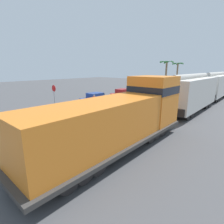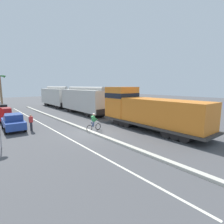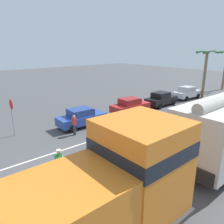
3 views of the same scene
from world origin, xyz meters
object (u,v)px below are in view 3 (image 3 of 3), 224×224
Objects in this scene: parked_car_black at (161,99)px; parked_car_red at (130,106)px; palm_tree_far at (206,64)px; cyclist at (59,165)px; stop_sign at (12,111)px; pedestrian_by_cars at (74,125)px; parked_car_white at (187,93)px; parked_car_blue at (81,117)px.

parked_car_red is at bearing -91.71° from parked_car_black.
parked_car_red is at bearing -95.44° from palm_tree_far.
stop_sign is (-7.64, 0.09, 1.21)m from cyclist.
pedestrian_by_cars is (0.13, -19.85, -3.64)m from palm_tree_far.
parked_car_black is 2.48× the size of cyclist.
palm_tree_far is at bearing 60.15° from parked_car_white.
parked_car_blue and parked_car_white have the same top height.
parked_car_red is 0.67× the size of palm_tree_far.
parked_car_black is 8.45m from palm_tree_far.
parked_car_red is 2.49× the size of cyclist.
parked_car_white is at bearing 93.93° from pedestrian_by_cars.
cyclist is 0.60× the size of stop_sign.
parked_car_blue is 2.48× the size of cyclist.
parked_car_red is at bearing 90.34° from parked_car_blue.
parked_car_black is 17.08m from cyclist.
palm_tree_far is (1.11, 1.93, 3.67)m from parked_car_white.
pedestrian_by_cars is at bearing -79.91° from parked_car_red.
cyclist is at bearing -69.76° from parked_car_black.
parked_car_red is 1.00× the size of parked_car_white.
parked_car_white is at bearing 85.57° from stop_sign.
palm_tree_far is at bearing 84.56° from parked_car_red.
parked_car_red is at bearing 81.80° from stop_sign.
palm_tree_far reaches higher than parked_car_red.
parked_car_black is at bearing 89.41° from parked_car_blue.
pedestrian_by_cars is at bearing -86.07° from parked_car_white.
cyclist is at bearing -40.67° from parked_car_blue.
stop_sign is at bearing -94.43° from parked_car_white.
parked_car_black is 1.00× the size of parked_car_white.
parked_car_blue is 1.95m from pedestrian_by_cars.
parked_car_black is at bearing -97.86° from palm_tree_far.
parked_car_red is at bearing 118.63° from cyclist.
cyclist is 24.34m from palm_tree_far.
stop_sign is at bearing -128.70° from pedestrian_by_cars.
palm_tree_far is (1.15, 18.39, 3.67)m from parked_car_blue.
parked_car_blue is 2.63× the size of pedestrian_by_cars.
cyclist is 1.06× the size of pedestrian_by_cars.
cyclist is (5.91, -16.02, 0.00)m from parked_car_black.
cyclist is 0.27× the size of palm_tree_far.
stop_sign is at bearing -96.21° from parked_car_black.
parked_car_blue is 1.48× the size of stop_sign.
parked_car_blue is 10.85m from parked_car_black.
pedestrian_by_cars is at bearing -84.59° from parked_car_black.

